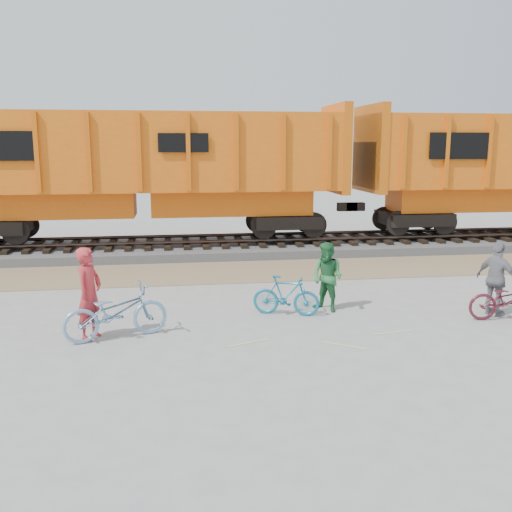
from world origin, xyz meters
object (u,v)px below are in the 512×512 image
object	(u,v)px
bicycle_blue	(116,312)
bicycle_maroon	(510,300)
hopper_car_center	(142,168)
person_man	(327,277)
person_woman	(497,279)
bicycle_teal	(286,296)
person_solo	(89,293)

from	to	relation	value
bicycle_blue	bicycle_maroon	xyz separation A→B (m)	(8.36, -0.01, -0.08)
hopper_car_center	person_man	world-z (taller)	hopper_car_center
hopper_car_center	person_woman	size ratio (longest dim) A/B	8.37
bicycle_teal	person_woman	world-z (taller)	person_woman
bicycle_blue	bicycle_maroon	bearing A→B (deg)	-108.62
person_woman	hopper_car_center	bearing A→B (deg)	15.73
bicycle_teal	person_solo	xyz separation A→B (m)	(-4.12, -0.98, 0.46)
bicycle_teal	bicycle_maroon	bearing A→B (deg)	-82.63
hopper_car_center	bicycle_blue	size ratio (longest dim) A/B	6.81
bicycle_maroon	bicycle_teal	bearing A→B (deg)	86.59
bicycle_blue	bicycle_maroon	size ratio (longest dim) A/B	1.16
bicycle_blue	person_man	size ratio (longest dim) A/B	1.29
bicycle_maroon	person_woman	distance (m)	0.56
hopper_car_center	person_woman	xyz separation A→B (m)	(8.12, -8.76, -2.17)
bicycle_teal	hopper_car_center	bearing A→B (deg)	43.55
person_solo	person_woman	distance (m)	8.77
person_solo	hopper_car_center	bearing A→B (deg)	19.24
person_woman	bicycle_maroon	bearing A→B (deg)	166.94
bicycle_blue	bicycle_teal	world-z (taller)	bicycle_blue
bicycle_maroon	person_man	distance (m)	3.97
bicycle_teal	person_man	distance (m)	1.08
bicycle_maroon	person_solo	xyz separation A→B (m)	(-8.86, 0.11, 0.45)
person_solo	person_woman	bearing A→B (deg)	-64.77
bicycle_blue	person_solo	size ratio (longest dim) A/B	1.13
bicycle_teal	person_man	world-z (taller)	person_man
bicycle_blue	person_solo	world-z (taller)	person_solo
bicycle_teal	bicycle_blue	bearing A→B (deg)	126.78
person_woman	person_solo	bearing A→B (deg)	64.81
person_solo	person_man	size ratio (longest dim) A/B	1.14
hopper_car_center	bicycle_teal	world-z (taller)	hopper_car_center
hopper_car_center	bicycle_blue	bearing A→B (deg)	-90.92
bicycle_blue	hopper_car_center	bearing A→B (deg)	-19.48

